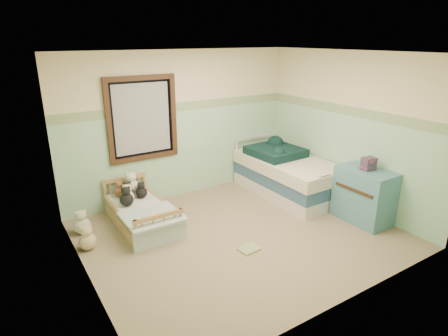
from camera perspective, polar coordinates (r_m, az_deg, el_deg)
floor at (r=5.53m, az=2.49°, el=-10.01°), size 4.20×3.60×0.02m
ceiling at (r=4.83m, az=2.94°, el=17.10°), size 4.20×3.60×0.02m
wall_back at (r=6.54m, az=-6.46°, el=6.40°), size 4.20×0.04×2.50m
wall_front at (r=3.80m, az=18.55°, el=-4.08°), size 4.20×0.04×2.50m
wall_left at (r=4.25m, az=-21.19°, el=-1.92°), size 0.04×3.60×2.50m
wall_right at (r=6.44m, az=18.24°, el=5.36°), size 0.04×3.60×2.50m
wainscot_mint at (r=6.65m, az=-6.25°, el=2.18°), size 4.20×0.01×1.50m
border_strip at (r=6.46m, az=-6.51°, el=9.19°), size 4.20×0.01×0.15m
window_frame at (r=6.19m, az=-12.22°, el=7.26°), size 1.16×0.06×1.36m
window_blinds at (r=6.20m, az=-12.25°, el=7.28°), size 0.92×0.01×1.12m
toddler_bed_frame at (r=5.87m, az=-12.35°, el=-7.49°), size 0.71×1.43×0.18m
toddler_mattress at (r=5.81m, az=-12.45°, el=-6.15°), size 0.65×1.37×0.12m
patchwork_quilt at (r=5.40m, az=-10.83°, el=-7.18°), size 0.78×0.71×0.03m
plush_bed_brown at (r=6.14m, az=-15.51°, el=-3.44°), size 0.18×0.18×0.18m
plush_bed_white at (r=6.19m, az=-13.78°, el=-2.79°), size 0.25×0.25×0.25m
plush_bed_tan at (r=5.96m, az=-14.41°, el=-4.02°), size 0.18×0.18×0.18m
plush_bed_dark at (r=6.03m, az=-12.34°, el=-3.62°), size 0.18×0.18×0.18m
plush_floor_cream at (r=5.85m, az=-20.65°, el=-8.16°), size 0.24×0.24×0.24m
plush_floor_tan at (r=5.42m, az=-19.91°, el=-10.39°), size 0.23×0.23×0.23m
twin_bed_frame at (r=6.89m, az=9.48°, el=-3.00°), size 0.97×1.95×0.22m
twin_boxspring at (r=6.82m, az=9.58°, el=-1.29°), size 0.97×1.95×0.22m
twin_mattress at (r=6.74m, az=9.68°, el=0.46°), size 1.01×1.99×0.22m
teal_blanket at (r=6.87m, az=7.79°, el=2.49°), size 0.86×0.91×0.14m
dresser at (r=6.11m, az=20.41°, el=-3.90°), size 0.52×0.82×0.82m
book_stack at (r=5.94m, az=20.99°, el=0.60°), size 0.21×0.17×0.19m
red_pillow at (r=5.55m, az=-8.86°, el=-8.80°), size 0.33×0.29×0.20m
floor_book at (r=5.15m, az=3.81°, el=-12.12°), size 0.28×0.22×0.02m
extra_plush_0 at (r=5.79m, az=-14.50°, el=-4.62°), size 0.21×0.21×0.21m
extra_plush_1 at (r=6.07m, az=-12.35°, el=-3.52°), size 0.16×0.16×0.16m
extra_plush_2 at (r=5.91m, az=-14.27°, el=-4.22°), size 0.18×0.18×0.18m
extra_plush_3 at (r=6.05m, az=-14.34°, el=-3.66°), size 0.18×0.18×0.18m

